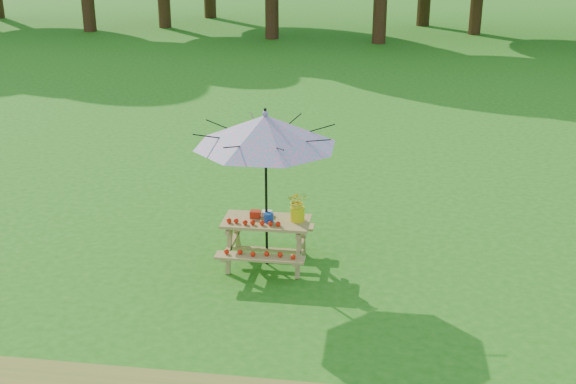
# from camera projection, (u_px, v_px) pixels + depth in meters

# --- Properties ---
(ground) EXTENTS (120.00, 120.00, 0.00)m
(ground) POSITION_uv_depth(u_px,v_px,m) (488.00, 295.00, 9.32)
(ground) COLOR #206713
(ground) RESTS_ON ground
(picnic_table) EXTENTS (1.20, 1.32, 0.67)m
(picnic_table) POSITION_uv_depth(u_px,v_px,m) (267.00, 243.00, 10.06)
(picnic_table) COLOR olive
(picnic_table) RESTS_ON ground
(patio_umbrella) EXTENTS (2.55, 2.55, 2.25)m
(patio_umbrella) POSITION_uv_depth(u_px,v_px,m) (265.00, 131.00, 9.50)
(patio_umbrella) COLOR black
(patio_umbrella) RESTS_ON ground
(produce_bins) EXTENTS (0.35, 0.35, 0.13)m
(produce_bins) POSITION_uv_depth(u_px,v_px,m) (264.00, 215.00, 9.96)
(produce_bins) COLOR #B4220E
(produce_bins) RESTS_ON picnic_table
(tomatoes_row) EXTENTS (0.77, 0.13, 0.07)m
(tomatoes_row) POSITION_uv_depth(u_px,v_px,m) (253.00, 222.00, 9.78)
(tomatoes_row) COLOR red
(tomatoes_row) RESTS_ON picnic_table
(flower_bucket) EXTENTS (0.31, 0.28, 0.44)m
(flower_bucket) POSITION_uv_depth(u_px,v_px,m) (298.00, 205.00, 9.85)
(flower_bucket) COLOR yellow
(flower_bucket) RESTS_ON picnic_table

